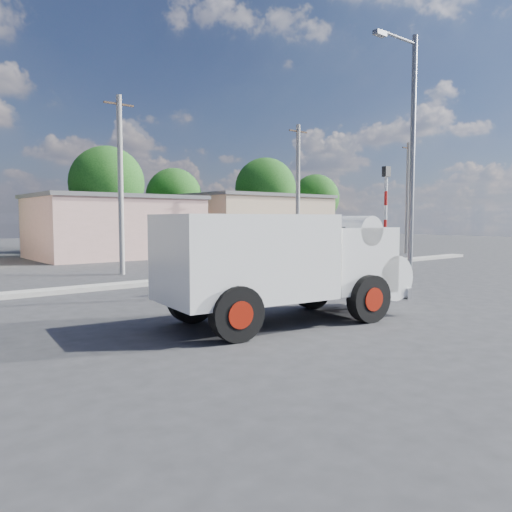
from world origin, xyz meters
TOP-DOWN VIEW (x-y plane):
  - ground_plane at (0.00, 0.00)m, footprint 120.00×120.00m
  - median at (0.00, 8.00)m, footprint 40.00×0.80m
  - truck at (-3.20, -0.36)m, footprint 6.62×3.17m
  - bicycle at (0.27, -0.46)m, footprint 1.91×1.22m
  - cyclist at (0.27, -0.46)m, footprint 0.64×0.77m
  - car_cream at (10.87, 16.06)m, footprint 4.26×1.92m
  - car_red at (12.70, 13.92)m, footprint 4.75×3.09m
  - traffic_pole at (3.20, 1.50)m, footprint 0.28×0.18m
  - streetlight at (4.14, 1.20)m, footprint 2.34×0.22m
  - building_row at (1.10, 22.00)m, footprint 37.80×7.30m
  - tree_row at (7.45, 28.53)m, footprint 51.24×7.43m
  - utility_poles at (3.25, 12.00)m, footprint 35.40×0.24m

SIDE VIEW (x-z plane):
  - ground_plane at x=0.00m, z-range 0.00..0.00m
  - median at x=0.00m, z-range 0.00..0.16m
  - bicycle at x=0.27m, z-range 0.00..0.95m
  - car_cream at x=10.87m, z-range 0.00..1.36m
  - car_red at x=12.70m, z-range 0.00..1.50m
  - cyclist at x=0.27m, z-range 0.00..1.81m
  - truck at x=-3.20m, z-range 0.14..2.78m
  - building_row at x=1.10m, z-range -0.09..4.35m
  - traffic_pole at x=3.20m, z-range 0.41..4.77m
  - utility_poles at x=3.25m, z-range 0.07..8.07m
  - tree_row at x=7.45m, z-range 0.75..9.17m
  - streetlight at x=4.14m, z-range 0.46..9.46m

